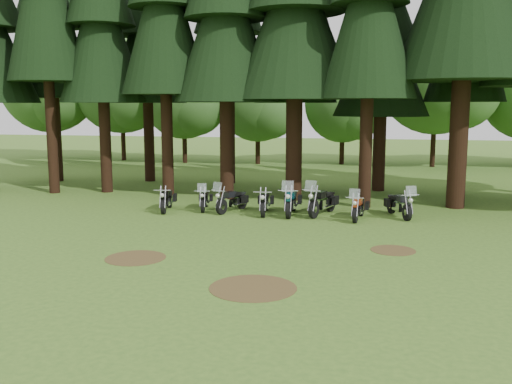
# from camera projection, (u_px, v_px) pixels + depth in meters

# --- Properties ---
(ground) EXTENTS (120.00, 120.00, 0.00)m
(ground) POSITION_uv_depth(u_px,v_px,m) (249.00, 247.00, 18.20)
(ground) COLOR #406822
(ground) RESTS_ON ground
(pine_back_0) EXTENTS (5.00, 5.00, 17.21)m
(pine_back_0) POSITION_uv_depth(u_px,v_px,m) (48.00, 2.00, 32.45)
(pine_back_0) COLOR black
(pine_back_0) RESTS_ON ground
(pine_back_1) EXTENTS (4.52, 4.52, 16.22)m
(pine_back_1) POSITION_uv_depth(u_px,v_px,m) (145.00, 12.00, 32.49)
(pine_back_1) COLOR black
(pine_back_1) RESTS_ON ground
(pine_back_2) EXTENTS (4.85, 4.85, 16.30)m
(pine_back_2) POSITION_uv_depth(u_px,v_px,m) (228.00, 9.00, 31.54)
(pine_back_2) COLOR black
(pine_back_2) RESTS_ON ground
(pine_back_3) EXTENTS (4.35, 4.35, 16.20)m
(pine_back_3) POSITION_uv_depth(u_px,v_px,m) (297.00, 3.00, 29.32)
(pine_back_3) COLOR black
(pine_back_3) RESTS_ON ground
(pine_back_4) EXTENTS (4.94, 4.94, 13.78)m
(pine_back_4) POSITION_uv_depth(u_px,v_px,m) (383.00, 30.00, 28.93)
(pine_back_4) COLOR black
(pine_back_4) RESTS_ON ground
(decid_0) EXTENTS (8.00, 7.78, 10.00)m
(decid_0) POSITION_uv_depth(u_px,v_px,m) (52.00, 87.00, 46.26)
(decid_0) COLOR black
(decid_0) RESTS_ON ground
(decid_1) EXTENTS (7.91, 7.69, 9.88)m
(decid_1) POSITION_uv_depth(u_px,v_px,m) (124.00, 88.00, 45.50)
(decid_1) COLOR black
(decid_1) RESTS_ON ground
(decid_2) EXTENTS (6.72, 6.53, 8.40)m
(decid_2) POSITION_uv_depth(u_px,v_px,m) (187.00, 99.00, 43.54)
(decid_2) COLOR black
(decid_2) RESTS_ON ground
(decid_3) EXTENTS (6.12, 5.95, 7.65)m
(decid_3) POSITION_uv_depth(u_px,v_px,m) (261.00, 104.00, 42.78)
(decid_3) COLOR black
(decid_3) RESTS_ON ground
(decid_4) EXTENTS (5.93, 5.76, 7.41)m
(decid_4) POSITION_uv_depth(u_px,v_px,m) (346.00, 106.00, 42.67)
(decid_4) COLOR black
(decid_4) RESTS_ON ground
(decid_5) EXTENTS (8.45, 8.21, 10.56)m
(decid_5) POSITION_uv_depth(u_px,v_px,m) (442.00, 80.00, 40.42)
(decid_5) COLOR black
(decid_5) RESTS_ON ground
(dirt_patch_0) EXTENTS (1.80, 1.80, 0.01)m
(dirt_patch_0) POSITION_uv_depth(u_px,v_px,m) (136.00, 258.00, 16.88)
(dirt_patch_0) COLOR #4C3D1E
(dirt_patch_0) RESTS_ON ground
(dirt_patch_1) EXTENTS (1.40, 1.40, 0.01)m
(dirt_patch_1) POSITION_uv_depth(u_px,v_px,m) (393.00, 250.00, 17.76)
(dirt_patch_1) COLOR #4C3D1E
(dirt_patch_1) RESTS_ON ground
(dirt_patch_2) EXTENTS (2.20, 2.20, 0.01)m
(dirt_patch_2) POSITION_uv_depth(u_px,v_px,m) (253.00, 288.00, 14.13)
(dirt_patch_2) COLOR #4C3D1E
(dirt_patch_2) RESTS_ON ground
(motorcycle_0) EXTENTS (0.54, 2.16, 0.89)m
(motorcycle_0) POSITION_uv_depth(u_px,v_px,m) (167.00, 200.00, 24.35)
(motorcycle_0) COLOR black
(motorcycle_0) RESTS_ON ground
(motorcycle_1) EXTENTS (0.64, 2.04, 1.28)m
(motorcycle_1) POSITION_uv_depth(u_px,v_px,m) (205.00, 200.00, 24.58)
(motorcycle_1) COLOR black
(motorcycle_1) RESTS_ON ground
(motorcycle_2) EXTENTS (1.02, 2.15, 1.39)m
(motorcycle_2) POSITION_uv_depth(u_px,v_px,m) (232.00, 201.00, 24.13)
(motorcycle_2) COLOR black
(motorcycle_2) RESTS_ON ground
(motorcycle_3) EXTENTS (0.42, 2.25, 0.92)m
(motorcycle_3) POSITION_uv_depth(u_px,v_px,m) (265.00, 203.00, 23.65)
(motorcycle_3) COLOR black
(motorcycle_3) RESTS_ON ground
(motorcycle_4) EXTENTS (0.47, 2.50, 1.57)m
(motorcycle_4) POSITION_uv_depth(u_px,v_px,m) (291.00, 202.00, 23.45)
(motorcycle_4) COLOR black
(motorcycle_4) RESTS_ON ground
(motorcycle_5) EXTENTS (1.07, 2.46, 1.57)m
(motorcycle_5) POSITION_uv_depth(u_px,v_px,m) (322.00, 202.00, 23.40)
(motorcycle_5) COLOR black
(motorcycle_5) RESTS_ON ground
(motorcycle_6) EXTENTS (0.55, 2.19, 1.37)m
(motorcycle_6) POSITION_uv_depth(u_px,v_px,m) (358.00, 208.00, 22.50)
(motorcycle_6) COLOR black
(motorcycle_6) RESTS_ON ground
(motorcycle_7) EXTENTS (1.08, 2.20, 1.42)m
(motorcycle_7) POSITION_uv_depth(u_px,v_px,m) (399.00, 205.00, 22.98)
(motorcycle_7) COLOR black
(motorcycle_7) RESTS_ON ground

